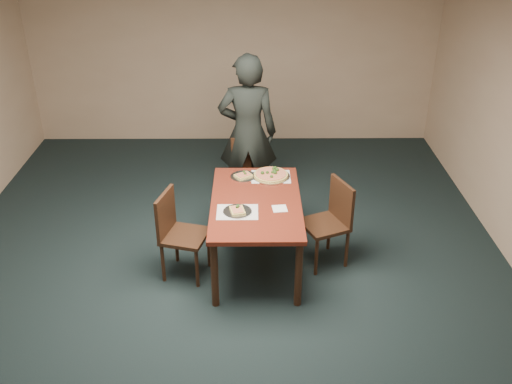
{
  "coord_description": "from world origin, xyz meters",
  "views": [
    {
      "loc": [
        0.28,
        -4.32,
        3.55
      ],
      "look_at": [
        0.31,
        0.65,
        0.85
      ],
      "focal_mm": 40.0,
      "sensor_mm": 36.0,
      "label": 1
    }
  ],
  "objects_px": {
    "chair_right": "(331,218)",
    "chair_left": "(177,230)",
    "chair_far": "(251,170)",
    "slice_plate_far": "(243,176)",
    "pizza_pan": "(271,175)",
    "diner": "(248,133)",
    "dining_table": "(256,209)",
    "slice_plate_near": "(237,211)"
  },
  "relations": [
    {
      "from": "dining_table",
      "to": "slice_plate_far",
      "type": "distance_m",
      "value": 0.56
    },
    {
      "from": "dining_table",
      "to": "chair_far",
      "type": "distance_m",
      "value": 1.17
    },
    {
      "from": "chair_left",
      "to": "slice_plate_near",
      "type": "relative_size",
      "value": 3.25
    },
    {
      "from": "chair_far",
      "to": "chair_right",
      "type": "distance_m",
      "value": 1.39
    },
    {
      "from": "dining_table",
      "to": "chair_left",
      "type": "bearing_deg",
      "value": -168.21
    },
    {
      "from": "chair_left",
      "to": "pizza_pan",
      "type": "height_order",
      "value": "chair_left"
    },
    {
      "from": "chair_left",
      "to": "dining_table",
      "type": "bearing_deg",
      "value": -63.07
    },
    {
      "from": "chair_far",
      "to": "chair_left",
      "type": "bearing_deg",
      "value": -134.06
    },
    {
      "from": "pizza_pan",
      "to": "chair_far",
      "type": "bearing_deg",
      "value": 109.49
    },
    {
      "from": "chair_left",
      "to": "pizza_pan",
      "type": "distance_m",
      "value": 1.21
    },
    {
      "from": "slice_plate_near",
      "to": "chair_far",
      "type": "bearing_deg",
      "value": 84.78
    },
    {
      "from": "pizza_pan",
      "to": "diner",
      "type": "bearing_deg",
      "value": 109.02
    },
    {
      "from": "slice_plate_near",
      "to": "slice_plate_far",
      "type": "xyz_separation_m",
      "value": [
        0.05,
        0.75,
        -0.0
      ]
    },
    {
      "from": "chair_left",
      "to": "diner",
      "type": "height_order",
      "value": "diner"
    },
    {
      "from": "chair_far",
      "to": "slice_plate_far",
      "type": "height_order",
      "value": "chair_far"
    },
    {
      "from": "dining_table",
      "to": "chair_right",
      "type": "bearing_deg",
      "value": 3.55
    },
    {
      "from": "chair_left",
      "to": "slice_plate_far",
      "type": "relative_size",
      "value": 3.25
    },
    {
      "from": "chair_right",
      "to": "slice_plate_near",
      "type": "relative_size",
      "value": 3.25
    },
    {
      "from": "dining_table",
      "to": "chair_left",
      "type": "xyz_separation_m",
      "value": [
        -0.79,
        -0.16,
        -0.14
      ]
    },
    {
      "from": "slice_plate_far",
      "to": "pizza_pan",
      "type": "bearing_deg",
      "value": 0.25
    },
    {
      "from": "chair_right",
      "to": "pizza_pan",
      "type": "relative_size",
      "value": 2.23
    },
    {
      "from": "chair_right",
      "to": "slice_plate_far",
      "type": "xyz_separation_m",
      "value": [
        -0.91,
        0.48,
        0.25
      ]
    },
    {
      "from": "chair_left",
      "to": "chair_right",
      "type": "relative_size",
      "value": 1.0
    },
    {
      "from": "chair_far",
      "to": "pizza_pan",
      "type": "relative_size",
      "value": 2.23
    },
    {
      "from": "dining_table",
      "to": "chair_right",
      "type": "height_order",
      "value": "chair_right"
    },
    {
      "from": "diner",
      "to": "pizza_pan",
      "type": "relative_size",
      "value": 4.67
    },
    {
      "from": "diner",
      "to": "slice_plate_near",
      "type": "bearing_deg",
      "value": 87.58
    },
    {
      "from": "chair_left",
      "to": "slice_plate_far",
      "type": "xyz_separation_m",
      "value": [
        0.65,
        0.69,
        0.25
      ]
    },
    {
      "from": "chair_right",
      "to": "pizza_pan",
      "type": "bearing_deg",
      "value": -152.16
    },
    {
      "from": "chair_far",
      "to": "slice_plate_far",
      "type": "bearing_deg",
      "value": -112.13
    },
    {
      "from": "dining_table",
      "to": "pizza_pan",
      "type": "height_order",
      "value": "pizza_pan"
    },
    {
      "from": "pizza_pan",
      "to": "dining_table",
      "type": "bearing_deg",
      "value": -107.41
    },
    {
      "from": "dining_table",
      "to": "diner",
      "type": "height_order",
      "value": "diner"
    },
    {
      "from": "dining_table",
      "to": "pizza_pan",
      "type": "relative_size",
      "value": 3.67
    },
    {
      "from": "slice_plate_near",
      "to": "diner",
      "type": "bearing_deg",
      "value": 86.46
    },
    {
      "from": "chair_right",
      "to": "pizza_pan",
      "type": "xyz_separation_m",
      "value": [
        -0.61,
        0.48,
        0.26
      ]
    },
    {
      "from": "chair_left",
      "to": "chair_right",
      "type": "height_order",
      "value": "same"
    },
    {
      "from": "chair_far",
      "to": "chair_left",
      "type": "relative_size",
      "value": 1.0
    },
    {
      "from": "pizza_pan",
      "to": "slice_plate_far",
      "type": "xyz_separation_m",
      "value": [
        -0.3,
        -0.0,
        -0.01
      ]
    },
    {
      "from": "chair_far",
      "to": "diner",
      "type": "xyz_separation_m",
      "value": [
        -0.03,
        0.11,
        0.44
      ]
    },
    {
      "from": "chair_right",
      "to": "chair_left",
      "type": "bearing_deg",
      "value": -105.88
    },
    {
      "from": "chair_right",
      "to": "diner",
      "type": "relative_size",
      "value": 0.48
    }
  ]
}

